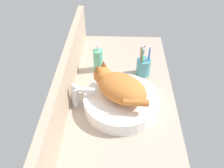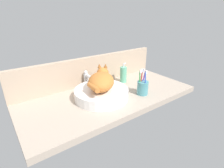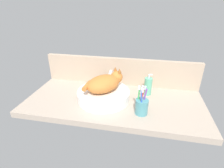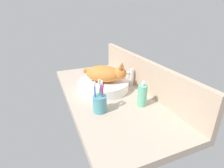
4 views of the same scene
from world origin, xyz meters
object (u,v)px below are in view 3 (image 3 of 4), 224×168
object	(u,v)px
faucet	(110,78)
soap_dispenser	(148,86)
cat	(105,83)
sink_basin	(104,95)
toothbrush_cup	(142,106)

from	to	relation	value
faucet	soap_dispenser	world-z (taller)	soap_dispenser
cat	faucet	xyz separation A→B (cm)	(-0.29, 20.10, -5.10)
sink_basin	cat	world-z (taller)	cat
faucet	soap_dispenser	bearing A→B (deg)	-14.51
sink_basin	soap_dispenser	xyz separation A→B (cm)	(30.26, 13.52, 3.31)
faucet	toothbrush_cup	world-z (taller)	toothbrush_cup
soap_dispenser	toothbrush_cup	size ratio (longest dim) A/B	0.87
faucet	toothbrush_cup	distance (cm)	42.52
sink_basin	toothbrush_cup	xyz separation A→B (cm)	(26.86, -12.06, 2.00)
sink_basin	faucet	xyz separation A→B (cm)	(0.48, 21.23, 3.98)
soap_dispenser	faucet	bearing A→B (deg)	165.49
cat	soap_dispenser	bearing A→B (deg)	22.79
cat	toothbrush_cup	distance (cm)	30.08
sink_basin	cat	bearing A→B (deg)	55.65
cat	toothbrush_cup	xyz separation A→B (cm)	(26.09, -13.19, -7.08)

